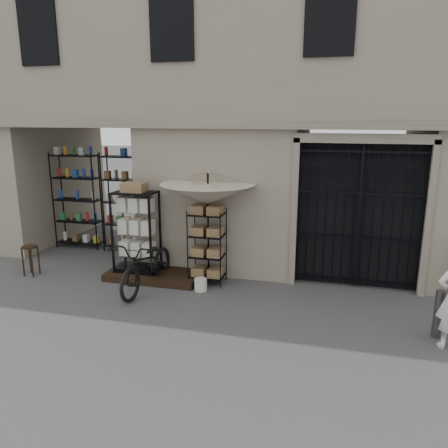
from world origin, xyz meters
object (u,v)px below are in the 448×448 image
(market_umbrella, at_px, (208,188))
(steel_bollard, at_px, (438,314))
(white_bucket, at_px, (201,284))
(wooden_stool, at_px, (31,260))
(display_cabinet, at_px, (136,236))
(wire_rack, at_px, (207,248))
(bicycle, at_px, (149,289))

(market_umbrella, relative_size, steel_bollard, 3.50)
(white_bucket, xyz_separation_m, wooden_stool, (-3.86, -0.10, 0.23))
(market_umbrella, bearing_deg, display_cabinet, -173.40)
(display_cabinet, xyz_separation_m, steel_bollard, (5.72, -1.27, -0.53))
(market_umbrella, xyz_separation_m, white_bucket, (-0.00, -0.56, -1.86))
(wire_rack, height_order, market_umbrella, market_umbrella)
(white_bucket, relative_size, wooden_stool, 0.38)
(market_umbrella, bearing_deg, wooden_stool, -170.37)
(display_cabinet, height_order, white_bucket, display_cabinet)
(white_bucket, height_order, steel_bollard, steel_bollard)
(wooden_stool, bearing_deg, wire_rack, 7.80)
(display_cabinet, xyz_separation_m, market_umbrella, (1.54, 0.18, 1.06))
(market_umbrella, bearing_deg, wire_rack, -85.23)
(market_umbrella, xyz_separation_m, bicycle, (-1.05, -0.76, -1.98))
(bicycle, relative_size, wooden_stool, 2.99)
(white_bucket, distance_m, bicycle, 1.07)
(wire_rack, bearing_deg, display_cabinet, -158.48)
(market_umbrella, relative_size, bicycle, 1.38)
(wire_rack, bearing_deg, steel_bollard, 1.97)
(market_umbrella, relative_size, wooden_stool, 4.12)
(bicycle, bearing_deg, display_cabinet, 134.52)
(display_cabinet, height_order, bicycle, display_cabinet)
(market_umbrella, xyz_separation_m, steel_bollard, (4.18, -1.45, -1.59))
(display_cabinet, height_order, wire_rack, display_cabinet)
(display_cabinet, distance_m, white_bucket, 1.78)
(steel_bollard, bearing_deg, white_bucket, 168.00)
(bicycle, xyz_separation_m, wooden_stool, (-2.81, 0.10, 0.35))
(display_cabinet, relative_size, white_bucket, 7.33)
(wire_rack, relative_size, wooden_stool, 2.35)
(wire_rack, distance_m, wooden_stool, 3.93)
(wire_rack, relative_size, bicycle, 0.79)
(display_cabinet, relative_size, wire_rack, 1.19)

